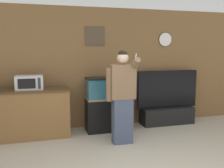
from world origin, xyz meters
The scene contains 6 objects.
wall_back_paneled centered at (0.00, 2.89, 1.30)m, with size 10.00×0.08×2.60m.
counter_island centered at (-1.62, 2.47, 0.48)m, with size 1.73×0.55×0.95m.
microwave centered at (-1.51, 2.49, 1.08)m, with size 0.51×0.34×0.26m.
aquarium_on_stand centered at (0.04, 2.50, 0.57)m, with size 0.92×0.43×1.13m.
tv_on_stand centered at (1.48, 2.60, 0.36)m, with size 1.47×0.40×1.23m.
person_standing centered at (0.11, 1.72, 0.89)m, with size 0.54×0.41×1.70m.
Camera 1 is at (-1.24, -2.48, 1.72)m, focal length 40.00 mm.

